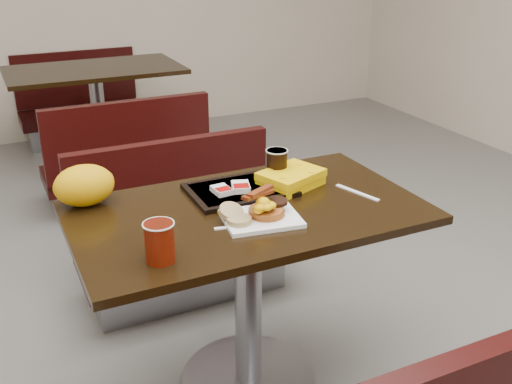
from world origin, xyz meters
name	(u,v)px	position (x,y,z in m)	size (l,w,h in m)	color
floor	(249,381)	(0.00, 0.00, 0.00)	(6.00, 7.00, 0.01)	slate
table_near	(248,301)	(0.00, 0.00, 0.38)	(1.20, 0.70, 0.75)	black
bench_near_n	(186,227)	(0.00, 0.70, 0.36)	(1.00, 0.46, 0.72)	black
table_far	(99,119)	(0.00, 2.60, 0.38)	(1.20, 0.70, 0.75)	black
bench_far_s	(123,150)	(0.00, 1.90, 0.36)	(1.00, 0.46, 0.72)	black
bench_far_n	(82,99)	(0.00, 3.30, 0.36)	(1.00, 0.46, 0.72)	black
platter	(261,218)	(0.00, -0.10, 0.76)	(0.25, 0.19, 0.01)	white
pancake_stack	(267,211)	(0.02, -0.10, 0.78)	(0.12, 0.12, 0.02)	#A84C1C
sausage_patty	(276,202)	(0.07, -0.08, 0.80)	(0.08, 0.08, 0.01)	black
scrambled_eggs	(263,205)	(0.00, -0.11, 0.81)	(0.09, 0.07, 0.04)	orange
bacon_strips	(258,194)	(0.00, -0.09, 0.84)	(0.15, 0.06, 0.01)	#421104
muffin_bottom	(239,220)	(-0.08, -0.11, 0.77)	(0.08, 0.08, 0.02)	tan
muffin_top	(231,212)	(-0.09, -0.07, 0.79)	(0.08, 0.08, 0.02)	tan
coffee_cup_near	(160,242)	(-0.38, -0.22, 0.81)	(0.09, 0.09, 0.12)	#8F1805
fork	(230,227)	(-0.11, -0.11, 0.75)	(0.14, 0.03, 0.00)	white
knife	(357,192)	(0.42, -0.05, 0.75)	(0.19, 0.02, 0.00)	white
condiment_syrup	(224,212)	(-0.09, 0.00, 0.75)	(0.04, 0.03, 0.01)	#A55B07
condiment_ketchup	(221,204)	(-0.07, 0.07, 0.75)	(0.04, 0.03, 0.01)	#8C0504
tray	(240,190)	(0.03, 0.14, 0.76)	(0.37, 0.26, 0.02)	black
hashbrown_sleeve_left	(221,190)	(-0.04, 0.13, 0.78)	(0.06, 0.08, 0.02)	silver
hashbrown_sleeve_right	(241,187)	(0.03, 0.12, 0.78)	(0.06, 0.08, 0.02)	silver
coffee_cup_far	(277,164)	(0.20, 0.18, 0.82)	(0.08, 0.08, 0.11)	black
clamshell	(291,178)	(0.23, 0.12, 0.78)	(0.22, 0.17, 0.06)	#E1AB03
paper_bag	(84,185)	(-0.50, 0.27, 0.82)	(0.21, 0.15, 0.15)	orange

